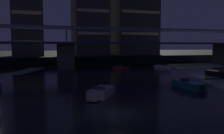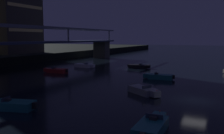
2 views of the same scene
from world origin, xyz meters
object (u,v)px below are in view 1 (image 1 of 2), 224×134
(river_bridge, at_px, (65,48))
(speedboat_far_center, at_px, (101,92))
(speedboat_near_right, at_px, (120,69))
(speedboat_mid_right, at_px, (219,73))
(tower_central, at_px, (89,2))
(tower_east_tall, at_px, (134,4))
(speedboat_near_center, at_px, (188,85))
(tower_west_tall, at_px, (28,21))
(speedboat_mid_left, at_px, (162,68))

(river_bridge, bearing_deg, speedboat_far_center, -88.95)
(speedboat_near_right, relative_size, speedboat_mid_right, 1.00)
(speedboat_far_center, bearing_deg, speedboat_mid_right, 21.68)
(river_bridge, bearing_deg, tower_central, 64.02)
(tower_east_tall, bearing_deg, speedboat_near_right, -117.58)
(speedboat_near_center, distance_m, speedboat_far_center, 11.37)
(speedboat_near_center, bearing_deg, tower_west_tall, 114.02)
(speedboat_near_right, bearing_deg, speedboat_mid_right, -41.14)
(speedboat_mid_right, xyz_separation_m, speedboat_far_center, (-23.31, -9.27, 0.00))
(tower_central, relative_size, speedboat_mid_left, 6.51)
(river_bridge, distance_m, speedboat_mid_left, 22.15)
(speedboat_mid_right, height_order, speedboat_far_center, same)
(speedboat_near_right, height_order, speedboat_mid_left, same)
(tower_east_tall, xyz_separation_m, speedboat_far_center, (-24.51, -50.11, -18.91))
(tower_east_tall, xyz_separation_m, speedboat_mid_right, (-1.20, -40.84, -18.91))
(speedboat_near_right, bearing_deg, speedboat_near_center, -84.82)
(tower_east_tall, distance_m, speedboat_near_right, 37.56)
(tower_east_tall, distance_m, speedboat_mid_left, 35.00)
(tower_west_tall, relative_size, speedboat_near_right, 3.83)
(tower_west_tall, height_order, tower_central, tower_central)
(speedboat_mid_left, bearing_deg, river_bridge, 155.33)
(speedboat_near_center, bearing_deg, speedboat_mid_left, 68.34)
(river_bridge, distance_m, tower_west_tall, 20.52)
(tower_east_tall, relative_size, speedboat_near_center, 6.61)
(tower_east_tall, xyz_separation_m, speedboat_near_center, (-13.20, -48.92, -18.91))
(river_bridge, height_order, tower_west_tall, tower_west_tall)
(speedboat_mid_left, bearing_deg, speedboat_near_center, -111.66)
(river_bridge, relative_size, speedboat_far_center, 19.85)
(tower_west_tall, xyz_separation_m, tower_east_tall, (33.72, 2.88, 7.26))
(tower_east_tall, height_order, speedboat_mid_right, tower_east_tall)
(tower_east_tall, distance_m, speedboat_far_center, 58.90)
(tower_west_tall, bearing_deg, speedboat_near_right, -54.17)
(tower_east_tall, bearing_deg, speedboat_far_center, -116.06)
(river_bridge, distance_m, speedboat_far_center, 30.50)
(tower_central, distance_m, speedboat_far_center, 54.30)
(speedboat_mid_left, height_order, speedboat_mid_right, same)
(tower_central, bearing_deg, tower_west_tall, -170.86)
(tower_central, distance_m, speedboat_near_right, 34.31)
(tower_central, distance_m, tower_east_tall, 15.34)
(tower_central, xyz_separation_m, speedboat_mid_left, (10.05, -29.06, -18.57))
(speedboat_mid_left, distance_m, speedboat_far_center, 28.57)
(river_bridge, bearing_deg, tower_east_tall, 38.44)
(tower_west_tall, bearing_deg, tower_central, 9.14)
(river_bridge, relative_size, tower_east_tall, 2.75)
(speedboat_near_center, distance_m, speedboat_near_right, 20.23)
(speedboat_near_center, xyz_separation_m, speedboat_mid_left, (7.92, 19.94, 0.00))
(speedboat_mid_right, bearing_deg, river_bridge, 138.71)
(speedboat_near_right, bearing_deg, tower_west_tall, 125.83)
(speedboat_near_right, xyz_separation_m, speedboat_far_center, (-9.49, -21.34, 0.00))
(tower_central, xyz_separation_m, speedboat_far_center, (-9.18, -50.19, -18.57))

